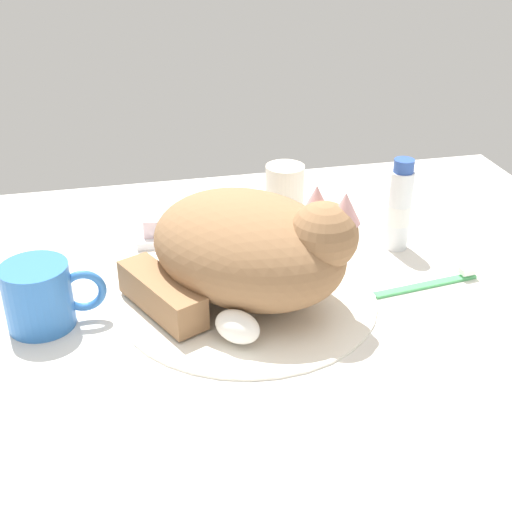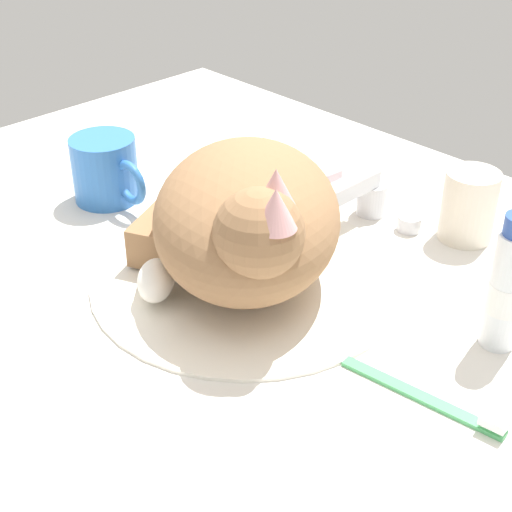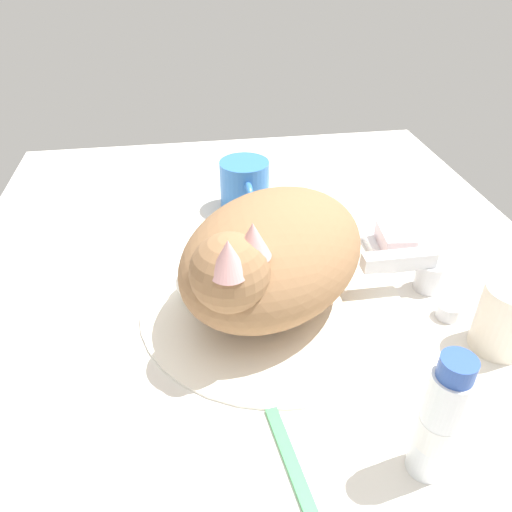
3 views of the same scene
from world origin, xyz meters
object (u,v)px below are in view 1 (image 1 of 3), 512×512
at_px(faucet, 221,218).
at_px(cat, 252,249).
at_px(coffee_mug, 40,298).
at_px(toothpaste_bottle, 399,208).
at_px(soap_bar, 165,224).
at_px(toothbrush, 432,282).
at_px(rinse_cup, 285,190).

bearing_deg(faucet, cat, -88.95).
xyz_separation_m(coffee_mug, toothpaste_bottle, (0.49, 0.10, 0.02)).
relative_size(soap_bar, toothpaste_bottle, 0.47).
xyz_separation_m(faucet, toothbrush, (0.24, -0.21, -0.02)).
bearing_deg(soap_bar, faucet, -0.79).
height_order(faucet, soap_bar, faucet).
relative_size(toothpaste_bottle, toothbrush, 0.89).
distance_m(cat, toothpaste_bottle, 0.26).
height_order(toothpaste_bottle, toothbrush, toothpaste_bottle).
distance_m(coffee_mug, rinse_cup, 0.43).
xyz_separation_m(rinse_cup, soap_bar, (-0.19, -0.05, -0.02)).
distance_m(soap_bar, toothbrush, 0.39).
bearing_deg(toothbrush, rinse_cup, 117.54).
height_order(soap_bar, toothpaste_bottle, toothpaste_bottle).
distance_m(soap_bar, toothpaste_bottle, 0.34).
bearing_deg(coffee_mug, cat, -0.47).
xyz_separation_m(soap_bar, toothbrush, (0.33, -0.21, -0.02)).
relative_size(cat, soap_bar, 4.99).
height_order(soap_bar, toothbrush, soap_bar).
bearing_deg(toothbrush, toothpaste_bottle, 92.45).
distance_m(rinse_cup, toothpaste_bottle, 0.19).
relative_size(coffee_mug, toothpaste_bottle, 0.89).
height_order(faucet, coffee_mug, coffee_mug).
bearing_deg(cat, rinse_cup, 66.39).
xyz_separation_m(soap_bar, toothpaste_bottle, (0.32, -0.10, 0.04)).
distance_m(coffee_mug, soap_bar, 0.26).
distance_m(cat, rinse_cup, 0.27).
height_order(cat, toothbrush, cat).
distance_m(faucet, toothpaste_bottle, 0.26).
distance_m(cat, soap_bar, 0.22).
xyz_separation_m(cat, coffee_mug, (-0.25, 0.00, -0.04)).
distance_m(cat, coffee_mug, 0.25).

